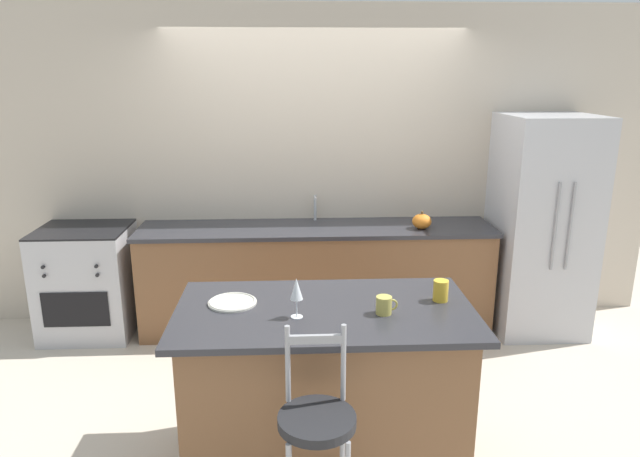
# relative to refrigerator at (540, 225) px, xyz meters

# --- Properties ---
(ground_plane) EXTENTS (18.00, 18.00, 0.00)m
(ground_plane) POSITION_rel_refrigerator_xyz_m (-1.88, -0.28, -0.91)
(ground_plane) COLOR beige
(wall_back) EXTENTS (6.00, 0.07, 2.70)m
(wall_back) POSITION_rel_refrigerator_xyz_m (-1.88, 0.39, 0.44)
(wall_back) COLOR beige
(wall_back) RESTS_ON ground_plane
(back_counter) EXTENTS (2.96, 0.65, 0.91)m
(back_counter) POSITION_rel_refrigerator_xyz_m (-1.88, 0.08, -0.46)
(back_counter) COLOR brown
(back_counter) RESTS_ON ground_plane
(sink_faucet) EXTENTS (0.02, 0.13, 0.22)m
(sink_faucet) POSITION_rel_refrigerator_xyz_m (-1.88, 0.28, 0.13)
(sink_faucet) COLOR #ADAFB5
(sink_faucet) RESTS_ON back_counter
(kitchen_island) EXTENTS (1.61, 0.87, 0.93)m
(kitchen_island) POSITION_rel_refrigerator_xyz_m (-1.91, -1.69, -0.44)
(kitchen_island) COLOR brown
(kitchen_island) RESTS_ON ground_plane
(refrigerator) EXTENTS (0.73, 0.77, 1.82)m
(refrigerator) POSITION_rel_refrigerator_xyz_m (0.00, 0.00, 0.00)
(refrigerator) COLOR #BCBCC1
(refrigerator) RESTS_ON ground_plane
(oven_range) EXTENTS (0.72, 0.65, 0.92)m
(oven_range) POSITION_rel_refrigerator_xyz_m (-3.80, 0.05, -0.45)
(oven_range) COLOR #B7B7BC
(oven_range) RESTS_ON ground_plane
(bar_stool_near) EXTENTS (0.35, 0.35, 1.09)m
(bar_stool_near) POSITION_rel_refrigerator_xyz_m (-1.98, -2.33, -0.34)
(bar_stool_near) COLOR #99999E
(bar_stool_near) RESTS_ON ground_plane
(dinner_plate) EXTENTS (0.27, 0.27, 0.02)m
(dinner_plate) POSITION_rel_refrigerator_xyz_m (-2.41, -1.59, 0.03)
(dinner_plate) COLOR beige
(dinner_plate) RESTS_ON kitchen_island
(wine_glass) EXTENTS (0.07, 0.07, 0.21)m
(wine_glass) POSITION_rel_refrigerator_xyz_m (-2.06, -1.79, 0.17)
(wine_glass) COLOR white
(wine_glass) RESTS_ON kitchen_island
(coffee_mug) EXTENTS (0.12, 0.08, 0.10)m
(coffee_mug) POSITION_rel_refrigerator_xyz_m (-1.60, -1.77, 0.07)
(coffee_mug) COLOR #C1B251
(coffee_mug) RESTS_ON kitchen_island
(tumbler_cup) EXTENTS (0.08, 0.08, 0.12)m
(tumbler_cup) POSITION_rel_refrigerator_xyz_m (-1.26, -1.61, 0.08)
(tumbler_cup) COLOR gold
(tumbler_cup) RESTS_ON kitchen_island
(pumpkin_decoration) EXTENTS (0.16, 0.16, 0.15)m
(pumpkin_decoration) POSITION_rel_refrigerator_xyz_m (-1.02, -0.03, 0.06)
(pumpkin_decoration) COLOR orange
(pumpkin_decoration) RESTS_ON back_counter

